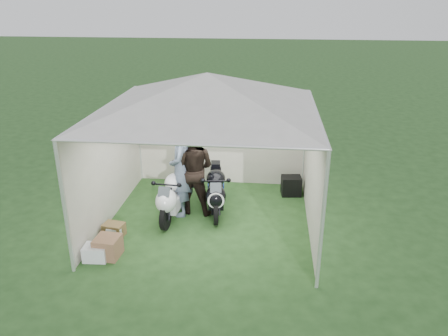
{
  "coord_description": "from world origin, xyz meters",
  "views": [
    {
      "loc": [
        1.18,
        -7.83,
        4.29
      ],
      "look_at": [
        0.27,
        0.35,
        1.02
      ],
      "focal_mm": 35.0,
      "sensor_mm": 36.0,
      "label": 1
    }
  ],
  "objects_px": {
    "motorcycle_black": "(216,190)",
    "crate_0": "(96,252)",
    "motorcycle_white": "(173,194)",
    "crate_3": "(114,230)",
    "crate_2": "(115,232)",
    "person_dark_jacket": "(193,169)",
    "person_blue_jacket": "(181,169)",
    "crate_1": "(108,247)",
    "equipment_box": "(291,186)",
    "paddock_stand": "(216,189)",
    "canopy_tent": "(208,95)"
  },
  "relations": [
    {
      "from": "motorcycle_black",
      "to": "crate_0",
      "type": "distance_m",
      "value": 2.76
    },
    {
      "from": "crate_0",
      "to": "motorcycle_white",
      "type": "bearing_deg",
      "value": 59.89
    },
    {
      "from": "crate_3",
      "to": "crate_2",
      "type": "bearing_deg",
      "value": -50.17
    },
    {
      "from": "person_dark_jacket",
      "to": "crate_3",
      "type": "relative_size",
      "value": 5.0
    },
    {
      "from": "person_dark_jacket",
      "to": "person_blue_jacket",
      "type": "xyz_separation_m",
      "value": [
        -0.22,
        -0.13,
        0.04
      ]
    },
    {
      "from": "crate_1",
      "to": "crate_2",
      "type": "xyz_separation_m",
      "value": [
        -0.1,
        0.65,
        -0.08
      ]
    },
    {
      "from": "motorcycle_black",
      "to": "equipment_box",
      "type": "xyz_separation_m",
      "value": [
        1.61,
        1.03,
        -0.28
      ]
    },
    {
      "from": "paddock_stand",
      "to": "crate_1",
      "type": "distance_m",
      "value": 3.14
    },
    {
      "from": "motorcycle_white",
      "to": "crate_3",
      "type": "distance_m",
      "value": 1.38
    },
    {
      "from": "canopy_tent",
      "to": "person_dark_jacket",
      "type": "relative_size",
      "value": 2.95
    },
    {
      "from": "person_dark_jacket",
      "to": "person_blue_jacket",
      "type": "height_order",
      "value": "person_blue_jacket"
    },
    {
      "from": "canopy_tent",
      "to": "crate_0",
      "type": "height_order",
      "value": "canopy_tent"
    },
    {
      "from": "crate_3",
      "to": "person_blue_jacket",
      "type": "bearing_deg",
      "value": 43.8
    },
    {
      "from": "paddock_stand",
      "to": "crate_3",
      "type": "relative_size",
      "value": 0.98
    },
    {
      "from": "motorcycle_white",
      "to": "crate_2",
      "type": "xyz_separation_m",
      "value": [
        -0.93,
        -0.95,
        -0.4
      ]
    },
    {
      "from": "motorcycle_white",
      "to": "person_blue_jacket",
      "type": "xyz_separation_m",
      "value": [
        0.15,
        0.16,
        0.5
      ]
    },
    {
      "from": "canopy_tent",
      "to": "crate_3",
      "type": "height_order",
      "value": "canopy_tent"
    },
    {
      "from": "person_blue_jacket",
      "to": "paddock_stand",
      "type": "bearing_deg",
      "value": 145.74
    },
    {
      "from": "person_blue_jacket",
      "to": "equipment_box",
      "type": "relative_size",
      "value": 4.54
    },
    {
      "from": "person_blue_jacket",
      "to": "crate_2",
      "type": "bearing_deg",
      "value": -47.04
    },
    {
      "from": "canopy_tent",
      "to": "person_dark_jacket",
      "type": "distance_m",
      "value": 1.7
    },
    {
      "from": "canopy_tent",
      "to": "motorcycle_black",
      "type": "bearing_deg",
      "value": 75.9
    },
    {
      "from": "motorcycle_black",
      "to": "crate_0",
      "type": "bearing_deg",
      "value": -139.71
    },
    {
      "from": "person_blue_jacket",
      "to": "crate_2",
      "type": "distance_m",
      "value": 1.8
    },
    {
      "from": "paddock_stand",
      "to": "person_dark_jacket",
      "type": "relative_size",
      "value": 0.2
    },
    {
      "from": "canopy_tent",
      "to": "motorcycle_black",
      "type": "relative_size",
      "value": 3.1
    },
    {
      "from": "crate_3",
      "to": "crate_0",
      "type": "bearing_deg",
      "value": -92.3
    },
    {
      "from": "motorcycle_white",
      "to": "person_blue_jacket",
      "type": "bearing_deg",
      "value": 51.26
    },
    {
      "from": "equipment_box",
      "to": "motorcycle_white",
      "type": "bearing_deg",
      "value": -151.44
    },
    {
      "from": "person_blue_jacket",
      "to": "equipment_box",
      "type": "distance_m",
      "value": 2.69
    },
    {
      "from": "equipment_box",
      "to": "crate_0",
      "type": "bearing_deg",
      "value": -138.46
    },
    {
      "from": "crate_3",
      "to": "paddock_stand",
      "type": "bearing_deg",
      "value": 50.07
    },
    {
      "from": "canopy_tent",
      "to": "person_dark_jacket",
      "type": "height_order",
      "value": "canopy_tent"
    },
    {
      "from": "person_dark_jacket",
      "to": "crate_2",
      "type": "bearing_deg",
      "value": 51.56
    },
    {
      "from": "crate_1",
      "to": "crate_3",
      "type": "distance_m",
      "value": 0.71
    },
    {
      "from": "crate_3",
      "to": "crate_1",
      "type": "bearing_deg",
      "value": -78.4
    },
    {
      "from": "person_blue_jacket",
      "to": "motorcycle_white",
      "type": "bearing_deg",
      "value": -45.91
    },
    {
      "from": "person_blue_jacket",
      "to": "crate_0",
      "type": "xyz_separation_m",
      "value": [
        -1.15,
        -1.89,
        -0.87
      ]
    },
    {
      "from": "paddock_stand",
      "to": "crate_2",
      "type": "xyz_separation_m",
      "value": [
        -1.66,
        -2.08,
        -0.04
      ]
    },
    {
      "from": "crate_2",
      "to": "equipment_box",
      "type": "bearing_deg",
      "value": 34.1
    },
    {
      "from": "motorcycle_black",
      "to": "crate_2",
      "type": "xyz_separation_m",
      "value": [
        -1.77,
        -1.26,
        -0.4
      ]
    },
    {
      "from": "paddock_stand",
      "to": "equipment_box",
      "type": "relative_size",
      "value": 0.85
    },
    {
      "from": "canopy_tent",
      "to": "crate_1",
      "type": "height_order",
      "value": "canopy_tent"
    },
    {
      "from": "person_dark_jacket",
      "to": "crate_1",
      "type": "relative_size",
      "value": 4.61
    },
    {
      "from": "person_dark_jacket",
      "to": "equipment_box",
      "type": "xyz_separation_m",
      "value": [
        2.08,
        1.04,
        -0.74
      ]
    },
    {
      "from": "motorcycle_white",
      "to": "motorcycle_black",
      "type": "distance_m",
      "value": 0.89
    },
    {
      "from": "crate_1",
      "to": "motorcycle_black",
      "type": "bearing_deg",
      "value": 48.83
    },
    {
      "from": "motorcycle_white",
      "to": "crate_0",
      "type": "distance_m",
      "value": 2.03
    },
    {
      "from": "equipment_box",
      "to": "crate_0",
      "type": "xyz_separation_m",
      "value": [
        -3.45,
        -3.06,
        -0.09
      ]
    },
    {
      "from": "canopy_tent",
      "to": "motorcycle_black",
      "type": "xyz_separation_m",
      "value": [
        0.09,
        0.37,
        -2.07
      ]
    }
  ]
}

